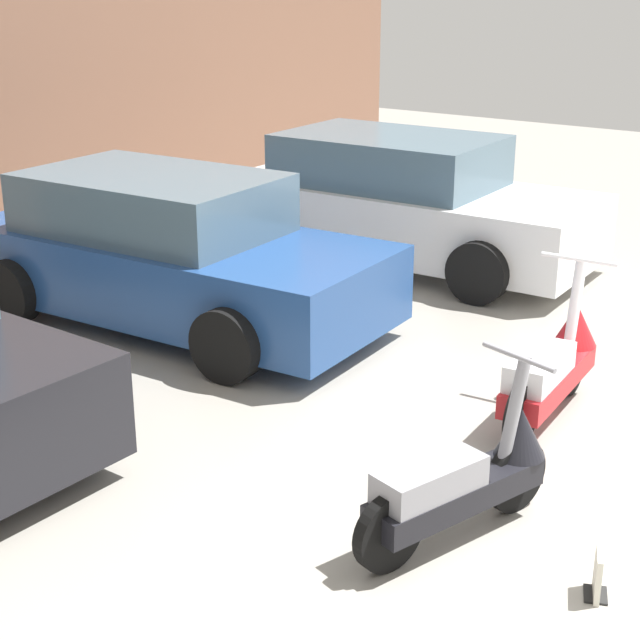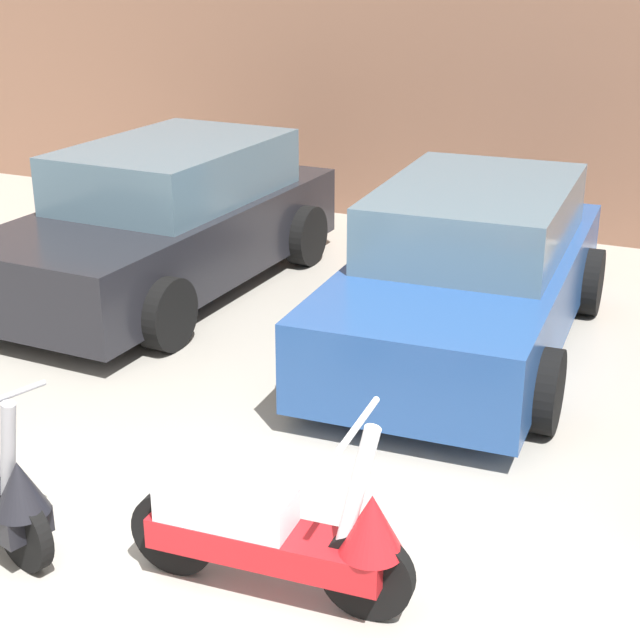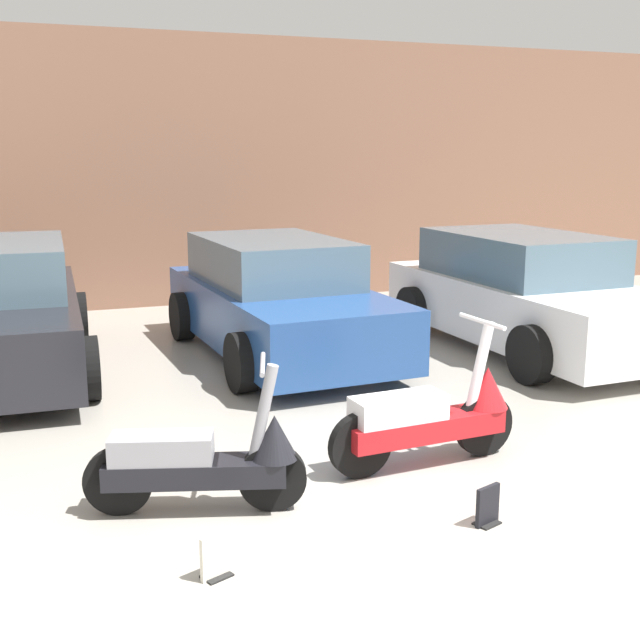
% 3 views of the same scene
% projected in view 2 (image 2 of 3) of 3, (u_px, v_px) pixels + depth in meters
% --- Properties ---
extents(wall_back, '(19.60, 0.12, 4.08)m').
position_uv_depth(wall_back, '(508.00, 52.00, 10.81)').
color(wall_back, '#845B47').
rests_on(wall_back, ground_plane).
extents(scooter_front_right, '(1.58, 0.57, 1.10)m').
position_uv_depth(scooter_front_right, '(280.00, 532.00, 5.01)').
color(scooter_front_right, black).
rests_on(scooter_front_right, ground_plane).
extents(car_rear_left, '(2.09, 4.16, 1.40)m').
position_uv_depth(car_rear_left, '(167.00, 221.00, 9.47)').
color(car_rear_left, black).
rests_on(car_rear_left, ground_plane).
extents(car_rear_center, '(2.09, 4.07, 1.35)m').
position_uv_depth(car_rear_center, '(468.00, 273.00, 8.06)').
color(car_rear_center, navy).
rests_on(car_rear_center, ground_plane).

